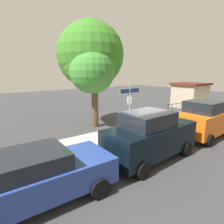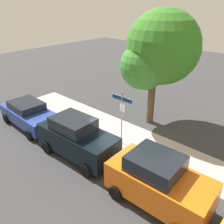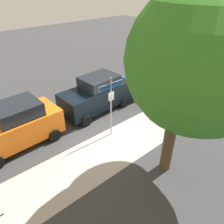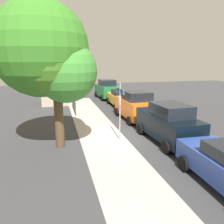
{
  "view_description": "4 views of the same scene",
  "coord_description": "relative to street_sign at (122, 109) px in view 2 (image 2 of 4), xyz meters",
  "views": [
    {
      "loc": [
        -7.27,
        -7.31,
        3.84
      ],
      "look_at": [
        -1.22,
        0.79,
        1.62
      ],
      "focal_mm": 30.39,
      "sensor_mm": 36.0,
      "label": 1
    },
    {
      "loc": [
        6.88,
        -8.33,
        7.46
      ],
      "look_at": [
        -0.94,
        0.32,
        1.79
      ],
      "focal_mm": 37.13,
      "sensor_mm": 36.0,
      "label": 2
    },
    {
      "loc": [
        5.56,
        7.28,
        6.95
      ],
      "look_at": [
        -0.33,
        0.43,
        1.35
      ],
      "focal_mm": 34.78,
      "sensor_mm": 36.0,
      "label": 3
    },
    {
      "loc": [
        -11.69,
        3.75,
        4.39
      ],
      "look_at": [
        0.03,
        0.77,
        1.54
      ],
      "focal_mm": 35.68,
      "sensor_mm": 36.0,
      "label": 4
    }
  ],
  "objects": [
    {
      "name": "sidewalk_strip",
      "position": [
        2.29,
        0.9,
        -2.15
      ],
      "size": [
        24.0,
        2.6,
        0.0
      ],
      "primitive_type": "cube",
      "color": "#B3A59F",
      "rests_on": "ground_plane"
    },
    {
      "name": "shade_tree",
      "position": [
        -0.32,
        3.68,
        2.43
      ],
      "size": [
        4.54,
        4.82,
        7.15
      ],
      "color": "brown",
      "rests_on": "ground_plane"
    },
    {
      "name": "car_black",
      "position": [
        -0.96,
        -2.43,
        -1.09
      ],
      "size": [
        4.47,
        2.2,
        2.14
      ],
      "rotation": [
        0.0,
        0.0,
        0.05
      ],
      "color": "black",
      "rests_on": "ground_plane"
    },
    {
      "name": "street_sign",
      "position": [
        0.0,
        0.0,
        0.0
      ],
      "size": [
        1.39,
        0.07,
        3.17
      ],
      "color": "#9EA0A5",
      "rests_on": "ground_plane"
    },
    {
      "name": "car_orange",
      "position": [
        3.85,
        -2.34,
        -1.09
      ],
      "size": [
        4.15,
        2.28,
        2.15
      ],
      "rotation": [
        0.0,
        0.0,
        0.04
      ],
      "color": "orange",
      "rests_on": "ground_plane"
    },
    {
      "name": "car_blue",
      "position": [
        -5.76,
        -2.39,
        -1.32
      ],
      "size": [
        4.55,
        2.2,
        1.6
      ],
      "rotation": [
        0.0,
        0.0,
        -0.02
      ],
      "color": "#273F92",
      "rests_on": "ground_plane"
    },
    {
      "name": "ground_plane",
      "position": [
        0.29,
        -0.4,
        -2.15
      ],
      "size": [
        60.0,
        60.0,
        0.0
      ],
      "primitive_type": "plane",
      "color": "#38383A"
    }
  ]
}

